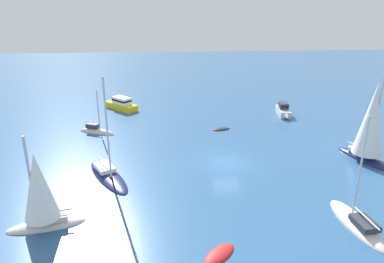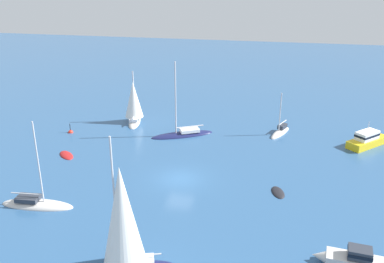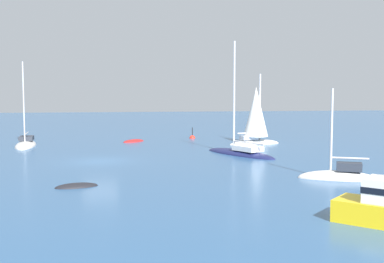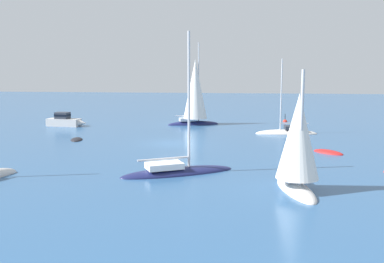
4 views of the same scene
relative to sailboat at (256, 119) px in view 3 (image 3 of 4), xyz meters
name	(u,v)px [view 3 (image 3 of 4)]	position (x,y,z in m)	size (l,w,h in m)	color
ground_plane	(100,161)	(-14.09, -9.20, -2.38)	(160.00, 160.00, 0.00)	#2D5684
sailboat	(256,119)	(0.00, 0.00, 0.00)	(5.32, 2.74, 7.04)	silver
yacht	(241,153)	(-3.22, -7.09, -2.23)	(5.17, 7.55, 9.32)	#191E4C
yacht_1	(26,145)	(-21.14, 1.58, -2.29)	(2.15, 6.39, 8.06)	silver
skiff	(76,187)	(-14.94, -18.39, -2.38)	(2.46, 1.62, 0.40)	black
dinghy	(134,142)	(-11.31, 3.85, -2.38)	(2.69, 2.69, 0.47)	#B21E1E
yacht_3	(339,178)	(-0.35, -18.50, -2.27)	(4.59, 2.82, 5.70)	silver
channel_buoy	(192,138)	(-5.04, 6.45, -2.37)	(0.62, 0.62, 1.44)	red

